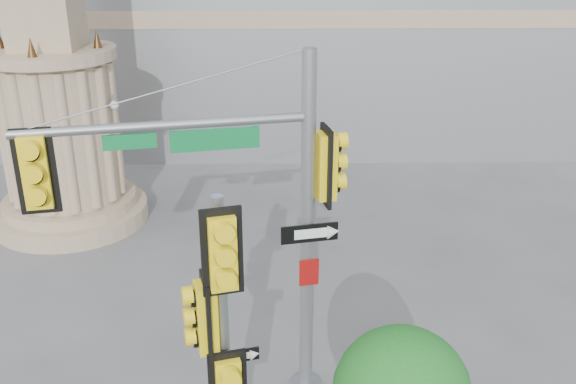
{
  "coord_description": "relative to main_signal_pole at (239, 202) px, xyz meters",
  "views": [
    {
      "loc": [
        0.08,
        -8.52,
        8.08
      ],
      "look_at": [
        0.29,
        2.0,
        3.74
      ],
      "focal_mm": 40.0,
      "sensor_mm": 36.0,
      "label": 1
    }
  ],
  "objects": [
    {
      "name": "monument",
      "position": [
        -5.47,
        7.98,
        1.55
      ],
      "size": [
        4.4,
        4.4,
        16.6
      ],
      "color": "tan",
      "rests_on": "ground"
    },
    {
      "name": "main_signal_pole",
      "position": [
        0.0,
        0.0,
        0.0
      ],
      "size": [
        4.92,
        1.4,
        6.4
      ],
      "rotation": [
        0.0,
        0.0,
        0.2
      ],
      "color": "slate",
      "rests_on": "ground"
    },
    {
      "name": "secondary_signal_pole",
      "position": [
        -0.17,
        -2.14,
        -1.07
      ],
      "size": [
        0.91,
        0.65,
        4.93
      ],
      "rotation": [
        0.0,
        0.0,
        0.26
      ],
      "color": "slate",
      "rests_on": "ground"
    }
  ]
}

